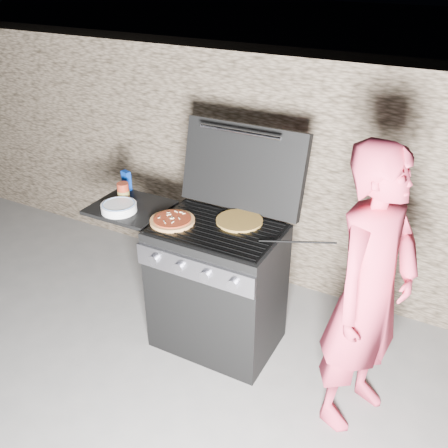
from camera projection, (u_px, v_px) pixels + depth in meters
The scene contains 10 objects.
ground at pixel (218, 339), 3.53m from camera, with size 50.00×50.00×0.00m, color #615E5C.
stone_wall at pixel (281, 171), 3.90m from camera, with size 8.00×0.35×1.80m, color #84705B.
gas_grill at pixel (185, 277), 3.41m from camera, with size 1.34×0.79×0.91m, color black, non-canonical shape.
pizza_topped at pixel (172, 220), 3.14m from camera, with size 0.28×0.28×0.03m, color #CA8140, non-canonical shape.
pizza_plain at pixel (239, 221), 3.15m from camera, with size 0.30×0.30×0.02m, color gold.
sauce_jar at pixel (123, 192), 3.42m from camera, with size 0.08×0.08×0.12m, color maroon.
blue_carton at pixel (126, 181), 3.56m from camera, with size 0.07×0.04×0.14m, color navy.
plate_stack at pixel (119, 207), 3.29m from camera, with size 0.23×0.23×0.05m, color white.
person at pixel (370, 294), 2.61m from camera, with size 0.61×0.40×1.68m, color #C6344F.
tongs at pixel (297, 242), 2.85m from camera, with size 0.01×0.01×0.45m, color black.
Camera 1 is at (1.30, -2.35, 2.43)m, focal length 40.00 mm.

